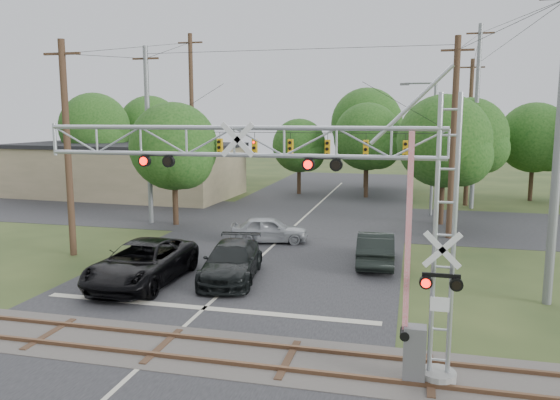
% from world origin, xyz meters
% --- Properties ---
extents(ground, '(160.00, 160.00, 0.00)m').
position_xyz_m(ground, '(0.00, 0.00, 0.00)').
color(ground, '#2A3C1B').
rests_on(ground, ground).
extents(road_main, '(14.00, 90.00, 0.02)m').
position_xyz_m(road_main, '(0.00, 10.00, 0.01)').
color(road_main, '#242426').
rests_on(road_main, ground).
extents(road_cross, '(90.00, 12.00, 0.02)m').
position_xyz_m(road_cross, '(0.00, 24.00, 0.01)').
color(road_cross, '#242426').
rests_on(road_cross, ground).
extents(railroad_track, '(90.00, 3.20, 0.17)m').
position_xyz_m(railroad_track, '(0.00, 2.00, 0.03)').
color(railroad_track, '#4B4541').
rests_on(railroad_track, ground).
extents(crossing_gantry, '(11.89, 0.98, 7.66)m').
position_xyz_m(crossing_gantry, '(4.72, 1.64, 4.77)').
color(crossing_gantry, gray).
rests_on(crossing_gantry, ground).
extents(traffic_signal_span, '(19.34, 0.36, 11.50)m').
position_xyz_m(traffic_signal_span, '(0.88, 20.00, 5.62)').
color(traffic_signal_span, gray).
rests_on(traffic_signal_span, ground).
extents(pickup_black, '(3.05, 6.47, 1.79)m').
position_xyz_m(pickup_black, '(-3.73, 7.83, 0.89)').
color(pickup_black, black).
rests_on(pickup_black, ground).
extents(car_dark, '(3.00, 5.76, 1.59)m').
position_xyz_m(car_dark, '(-0.21, 9.28, 0.80)').
color(car_dark, black).
rests_on(car_dark, ground).
extents(sedan_silver, '(4.64, 2.75, 1.48)m').
position_xyz_m(sedan_silver, '(-0.44, 16.48, 0.74)').
color(sedan_silver, '#999CA0').
rests_on(sedan_silver, ground).
extents(suv_dark, '(1.99, 4.98, 1.61)m').
position_xyz_m(suv_dark, '(5.73, 13.23, 0.80)').
color(suv_dark, black).
rests_on(suv_dark, ground).
extents(commercial_building, '(20.29, 11.01, 4.65)m').
position_xyz_m(commercial_building, '(-17.74, 31.43, 2.33)').
color(commercial_building, '#8B7F5C').
rests_on(commercial_building, ground).
extents(streetlight, '(2.55, 0.27, 9.55)m').
position_xyz_m(streetlight, '(8.47, 27.40, 5.34)').
color(streetlight, gray).
rests_on(streetlight, ground).
extents(utility_poles, '(24.28, 27.67, 13.83)m').
position_xyz_m(utility_poles, '(3.52, 23.82, 6.33)').
color(utility_poles, '#43301E').
rests_on(utility_poles, ground).
extents(treeline, '(52.32, 28.02, 9.82)m').
position_xyz_m(treeline, '(0.32, 34.30, 5.60)').
color(treeline, '#3A281A').
rests_on(treeline, ground).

